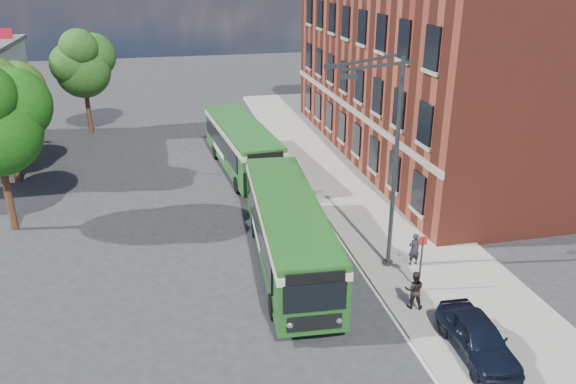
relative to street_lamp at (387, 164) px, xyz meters
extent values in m
plane|color=#27272A|center=(-4.84, 2.00, -4.79)|extent=(120.00, 120.00, 0.00)
cube|color=gray|center=(2.16, 10.00, -4.72)|extent=(6.00, 48.00, 0.15)
cube|color=beige|center=(-0.89, 10.00, -4.79)|extent=(0.12, 48.00, 0.01)
cube|color=maroon|center=(9.16, 14.00, 1.21)|extent=(12.00, 26.00, 12.00)
cube|color=#B5AD99|center=(3.12, 14.00, -1.19)|extent=(0.12, 26.00, 0.35)
cylinder|color=#313436|center=(-17.34, 15.00, -0.29)|extent=(0.10, 0.10, 9.00)
cube|color=red|center=(-16.89, 15.00, 3.81)|extent=(0.90, 0.02, 0.60)
cylinder|color=#313436|center=(0.36, 0.00, -4.64)|extent=(0.44, 0.44, 0.30)
cylinder|color=#313436|center=(0.36, 0.00, -0.29)|extent=(0.18, 0.18, 9.00)
cube|color=#313436|center=(-0.87, -0.60, 4.01)|extent=(2.58, 0.46, 0.37)
cube|color=#313436|center=(-0.87, 0.60, 4.01)|extent=(2.58, 0.46, 0.37)
cube|color=#313436|center=(-2.11, -1.08, 3.76)|extent=(0.55, 0.22, 0.16)
cube|color=#313436|center=(-2.11, 1.08, 3.76)|extent=(0.55, 0.22, 0.16)
cylinder|color=#313436|center=(0.76, -2.20, -3.54)|extent=(0.08, 0.08, 2.50)
cube|color=red|center=(0.76, -2.20, -2.44)|extent=(0.35, 0.04, 0.35)
cube|color=#1F571C|center=(-3.78, 1.22, -3.02)|extent=(3.25, 11.56, 2.45)
cube|color=#1F571C|center=(-3.78, 1.22, -4.29)|extent=(3.29, 11.60, 0.14)
cube|color=black|center=(-5.04, 1.60, -2.89)|extent=(0.72, 9.60, 1.10)
cube|color=black|center=(-2.48, 1.43, -2.89)|extent=(0.72, 9.60, 1.10)
cube|color=#EDE3C3|center=(-3.78, 1.22, -2.19)|extent=(3.31, 11.62, 0.32)
cube|color=#1F571C|center=(-3.78, 1.22, -1.83)|extent=(3.14, 11.45, 0.12)
cube|color=black|center=(-4.16, -4.51, -2.84)|extent=(2.15, 0.22, 1.05)
cube|color=black|center=(-4.16, -4.52, -2.09)|extent=(2.00, 0.21, 0.38)
cube|color=black|center=(-4.16, -4.52, -3.84)|extent=(1.90, 0.21, 0.55)
sphere|color=silver|center=(-5.01, -4.44, -3.84)|extent=(0.26, 0.26, 0.26)
sphere|color=silver|center=(-3.31, -4.55, -3.84)|extent=(0.26, 0.26, 0.26)
cube|color=black|center=(-3.40, 6.94, -2.79)|extent=(2.00, 0.21, 0.90)
cube|color=white|center=(-5.00, 2.30, -3.64)|extent=(0.25, 3.20, 0.45)
cylinder|color=black|center=(-5.21, -2.60, -4.29)|extent=(0.35, 1.02, 1.00)
cylinder|color=black|center=(-2.87, -2.76, -4.29)|extent=(0.35, 1.02, 1.00)
cylinder|color=black|center=(-4.75, 4.20, -4.29)|extent=(0.35, 1.02, 1.00)
cylinder|color=black|center=(-2.42, 4.04, -4.29)|extent=(0.35, 1.02, 1.00)
cube|color=#226222|center=(-3.98, 13.62, -3.02)|extent=(3.49, 11.19, 2.45)
cube|color=#226222|center=(-3.98, 13.62, -4.29)|extent=(3.54, 11.23, 0.14)
cube|color=black|center=(-5.28, 13.80, -2.89)|extent=(0.92, 9.18, 1.10)
cube|color=black|center=(-2.73, 14.03, -2.89)|extent=(0.92, 9.18, 1.10)
cube|color=beige|center=(-3.98, 13.62, -2.19)|extent=(3.56, 11.25, 0.32)
cube|color=#226222|center=(-3.98, 13.62, -1.83)|extent=(3.38, 11.08, 0.12)
cube|color=black|center=(-3.48, 8.10, -2.84)|extent=(2.15, 0.28, 1.05)
cube|color=black|center=(-3.47, 8.10, -2.09)|extent=(2.00, 0.26, 0.38)
cube|color=black|center=(-3.47, 8.10, -3.84)|extent=(1.90, 0.25, 0.55)
sphere|color=silver|center=(-4.32, 8.04, -3.84)|extent=(0.26, 0.26, 0.26)
sphere|color=silver|center=(-2.63, 8.19, -3.84)|extent=(0.26, 0.26, 0.26)
cube|color=black|center=(-4.48, 19.13, -2.79)|extent=(2.00, 0.26, 0.90)
cube|color=white|center=(-5.36, 14.49, -3.64)|extent=(0.33, 3.19, 0.45)
cylinder|color=black|center=(-4.81, 9.82, -4.29)|extent=(0.37, 1.02, 1.00)
cylinder|color=black|center=(-2.48, 10.03, -4.29)|extent=(0.37, 1.02, 1.00)
cylinder|color=black|center=(-5.39, 16.20, -4.29)|extent=(0.37, 1.02, 1.00)
cylinder|color=black|center=(-3.06, 16.41, -4.29)|extent=(0.37, 1.02, 1.00)
imported|color=black|center=(0.93, -6.29, -3.98)|extent=(1.76, 3.94, 1.31)
imported|color=black|center=(1.41, -0.25, -3.90)|extent=(0.57, 0.40, 1.48)
imported|color=black|center=(0.03, -3.28, -3.88)|extent=(0.90, 0.80, 1.52)
cylinder|color=#3D2516|center=(-16.23, 7.59, -3.02)|extent=(0.36, 0.36, 3.55)
sphere|color=#154A0E|center=(-15.43, 8.23, 1.26)|extent=(3.55, 3.55, 3.55)
cylinder|color=#3D2516|center=(-17.44, 14.41, -3.18)|extent=(0.36, 0.36, 3.22)
sphere|color=#2B4D13|center=(-17.44, 14.41, -0.25)|extent=(3.81, 3.81, 3.81)
sphere|color=#2B4D13|center=(-16.71, 14.99, 0.70)|extent=(3.22, 3.22, 3.22)
cylinder|color=#3D2516|center=(-14.20, 24.61, -3.10)|extent=(0.36, 0.36, 3.38)
sphere|color=#214916|center=(-14.20, 24.61, -0.02)|extent=(4.00, 4.00, 4.00)
sphere|color=#214916|center=(-13.43, 25.23, 0.98)|extent=(3.38, 3.38, 3.38)
sphere|color=#214916|center=(-14.89, 24.07, 0.59)|extent=(3.08, 3.08, 3.08)
sphere|color=#214916|center=(-14.20, 23.84, 1.75)|extent=(2.77, 2.77, 2.77)
camera|label=1|loc=(-8.53, -19.81, 7.45)|focal=35.00mm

